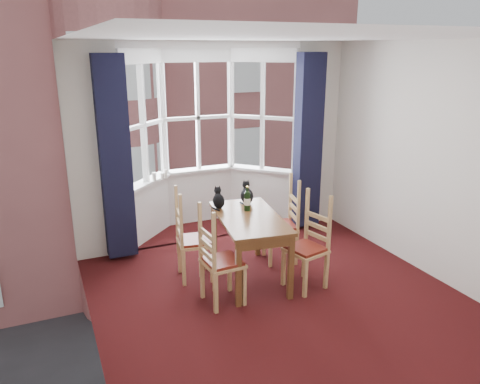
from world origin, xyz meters
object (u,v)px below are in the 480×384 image
wine_bottle (247,200)px  candle_extra (166,174)px  chair_left_near (215,264)px  chair_right_far (287,226)px  cat_left (219,200)px  chair_right_near (311,248)px  candle_tall (154,177)px  dining_table (249,225)px  cat_right (247,195)px  candle_short (162,176)px  chair_left_far (187,242)px

wine_bottle → candle_extra: (-0.59, 1.60, -0.00)m
chair_left_near → chair_right_far: bearing=28.5°
chair_left_near → cat_left: cat_left is taller
chair_right_near → candle_tall: candle_tall is taller
cat_left → candle_extra: (-0.30, 1.37, 0.03)m
dining_table → candle_tall: (-0.72, 1.75, 0.24)m
chair_right_far → candle_extra: (-1.20, 1.52, 0.46)m
chair_right_near → dining_table: bearing=143.0°
dining_table → candle_extra: size_ratio=10.92×
chair_left_near → chair_right_far: (1.26, 0.68, 0.00)m
cat_right → candle_tall: 1.56m
cat_right → wine_bottle: wine_bottle is taller
wine_bottle → candle_tall: (-0.78, 1.55, -0.01)m
chair_right_far → candle_extra: candle_extra is taller
chair_right_far → cat_left: cat_left is taller
cat_left → wine_bottle: wine_bottle is taller
candle_short → candle_extra: bearing=18.7°
cat_left → candle_extra: 1.40m
chair_left_far → candle_tall: bearing=91.1°
cat_right → candle_short: (-0.76, 1.32, -0.00)m
chair_left_near → candle_extra: bearing=88.4°
dining_table → cat_left: 0.53m
wine_bottle → chair_left_far: bearing=173.1°
chair_right_near → cat_right: 1.09m
dining_table → candle_short: bearing=108.3°
chair_right_near → chair_right_far: same height
chair_right_near → candle_tall: size_ratio=7.99×
chair_left_far → cat_right: (0.86, 0.17, 0.44)m
cat_left → candle_extra: size_ratio=2.18×
candle_tall → dining_table: bearing=-67.7°
cat_left → candle_tall: 1.41m
candle_short → candle_extra: (0.06, 0.02, 0.02)m
cat_right → candle_short: bearing=120.0°
chair_left_far → cat_left: size_ratio=3.31×
chair_left_near → cat_right: size_ratio=3.07×
chair_right_near → candle_short: (-1.18, 2.22, 0.44)m
chair_left_near → wine_bottle: size_ratio=2.97×
chair_right_near → candle_extra: (-1.12, 2.24, 0.46)m
cat_left → cat_right: 0.40m
cat_left → wine_bottle: 0.37m
wine_bottle → chair_right_far: bearing=7.4°
dining_table → chair_right_far: chair_right_far is taller
chair_left_far → candle_short: (0.10, 1.49, 0.44)m
dining_table → chair_left_far: bearing=157.3°
wine_bottle → candle_short: 1.71m
chair_right_near → chair_left_near: bearing=178.1°
chair_left_far → wine_bottle: wine_bottle is taller
candle_short → chair_right_near: bearing=-62.0°
chair_left_far → wine_bottle: size_ratio=2.97×
chair_left_far → cat_left: cat_left is taller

